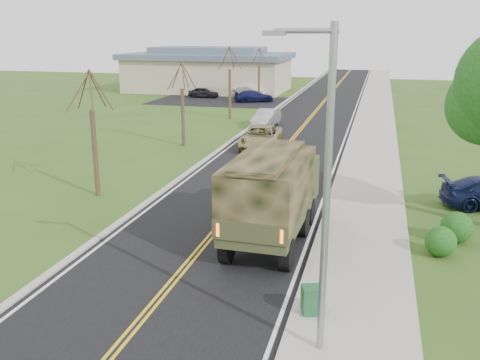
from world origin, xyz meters
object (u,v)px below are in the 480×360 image
(military_truck, at_px, (273,190))
(suv_champagne, at_px, (261,137))
(utility_box_near, at_px, (313,300))
(sedan_silver, at_px, (266,118))

(military_truck, distance_m, suv_champagne, 16.73)
(utility_box_near, bearing_deg, suv_champagne, 86.47)
(military_truck, bearing_deg, sedan_silver, 104.12)
(suv_champagne, xyz_separation_m, sedan_silver, (-1.39, 8.31, -0.03))
(sedan_silver, bearing_deg, military_truck, -73.77)
(utility_box_near, bearing_deg, sedan_silver, 84.66)
(military_truck, relative_size, utility_box_near, 9.00)
(suv_champagne, relative_size, utility_box_near, 6.74)
(sedan_silver, height_order, utility_box_near, sedan_silver)
(suv_champagne, bearing_deg, military_truck, -79.55)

